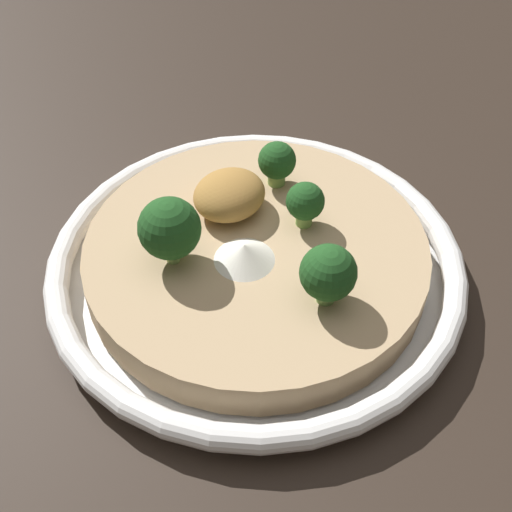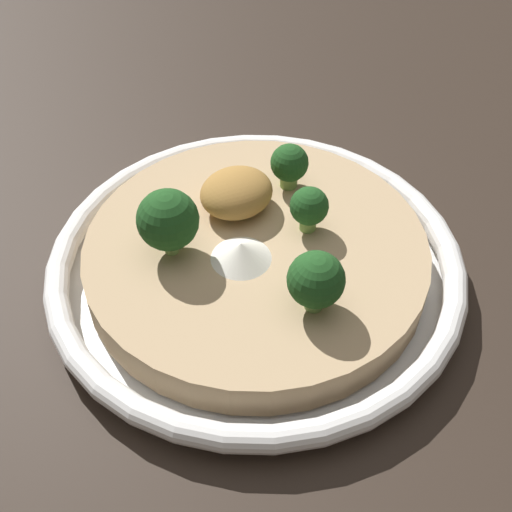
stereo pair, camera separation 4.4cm
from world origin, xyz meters
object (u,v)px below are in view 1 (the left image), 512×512
at_px(broccoli_front_left, 328,274).
at_px(risotto_bowl, 256,261).
at_px(broccoli_left, 170,229).
at_px(broccoli_front_right, 305,203).
at_px(broccoli_right, 277,162).

bearing_deg(broccoli_front_left, risotto_bowl, 84.35).
bearing_deg(broccoli_front_left, broccoli_left, 114.53).
bearing_deg(broccoli_front_right, broccoli_right, 66.09).
height_order(risotto_bowl, broccoli_front_left, broccoli_front_left).
height_order(broccoli_front_right, broccoli_right, broccoli_right).
relative_size(broccoli_front_left, broccoli_left, 0.87).
height_order(risotto_bowl, broccoli_front_right, broccoli_front_right).
bearing_deg(broccoli_front_right, risotto_bowl, 163.72).
relative_size(risotto_bowl, broccoli_front_right, 8.59).
relative_size(risotto_bowl, broccoli_front_left, 6.88).
bearing_deg(broccoli_left, risotto_bowl, -29.45).
distance_m(risotto_bowl, broccoli_left, 0.07).
relative_size(broccoli_front_right, broccoli_left, 0.69).
bearing_deg(risotto_bowl, broccoli_right, 30.50).
bearing_deg(broccoli_front_left, broccoli_front_right, 51.92).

